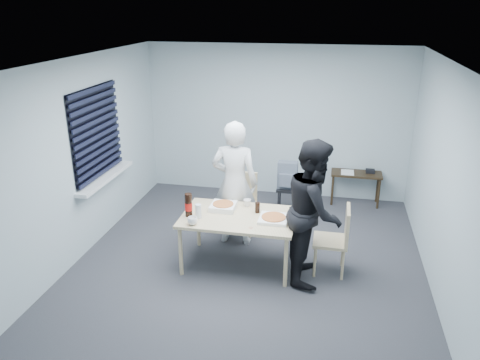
% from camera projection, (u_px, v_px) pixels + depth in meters
% --- Properties ---
extents(room, '(5.00, 5.00, 5.00)m').
position_uv_depth(room, '(99.00, 140.00, 6.46)').
color(room, '#2D2C31').
rests_on(room, ground).
extents(dining_table, '(1.43, 0.91, 0.70)m').
position_uv_depth(dining_table, '(239.00, 220.00, 5.93)').
color(dining_table, beige).
rests_on(dining_table, ground).
extents(chair_far, '(0.42, 0.42, 0.89)m').
position_uv_depth(chair_far, '(242.00, 198.00, 6.91)').
color(chair_far, beige).
rests_on(chair_far, ground).
extents(chair_right, '(0.42, 0.42, 0.89)m').
position_uv_depth(chair_right, '(338.00, 236.00, 5.79)').
color(chair_right, beige).
rests_on(chair_right, ground).
extents(person_white, '(0.65, 0.42, 1.77)m').
position_uv_depth(person_white, '(235.00, 183.00, 6.44)').
color(person_white, silver).
rests_on(person_white, ground).
extents(person_black, '(0.47, 0.86, 1.77)m').
position_uv_depth(person_black, '(314.00, 211.00, 5.59)').
color(person_black, black).
rests_on(person_black, ground).
extents(side_table, '(0.83, 0.37, 0.55)m').
position_uv_depth(side_table, '(356.00, 177.00, 7.85)').
color(side_table, '#2F2113').
rests_on(side_table, ground).
extents(stool, '(0.32, 0.32, 0.44)m').
position_uv_depth(stool, '(287.00, 194.00, 7.52)').
color(stool, black).
rests_on(stool, ground).
extents(backpack, '(0.31, 0.23, 0.44)m').
position_uv_depth(backpack, '(287.00, 176.00, 7.40)').
color(backpack, slate).
rests_on(backpack, stool).
extents(pizza_box_a, '(0.32, 0.32, 0.08)m').
position_uv_depth(pizza_box_a, '(223.00, 206.00, 6.09)').
color(pizza_box_a, white).
rests_on(pizza_box_a, dining_table).
extents(pizza_box_b, '(0.35, 0.35, 0.05)m').
position_uv_depth(pizza_box_b, '(274.00, 218.00, 5.78)').
color(pizza_box_b, white).
rests_on(pizza_box_b, dining_table).
extents(mug_a, '(0.17, 0.17, 0.10)m').
position_uv_depth(mug_a, '(193.00, 221.00, 5.66)').
color(mug_a, white).
rests_on(mug_a, dining_table).
extents(mug_b, '(0.10, 0.10, 0.09)m').
position_uv_depth(mug_b, '(247.00, 203.00, 6.18)').
color(mug_b, white).
rests_on(mug_b, dining_table).
extents(cola_glass, '(0.08, 0.08, 0.14)m').
position_uv_depth(cola_glass, '(257.00, 208.00, 5.97)').
color(cola_glass, black).
rests_on(cola_glass, dining_table).
extents(soda_bottle, '(0.09, 0.09, 0.30)m').
position_uv_depth(soda_bottle, '(189.00, 205.00, 5.85)').
color(soda_bottle, black).
rests_on(soda_bottle, dining_table).
extents(plastic_cups, '(0.09, 0.09, 0.18)m').
position_uv_depth(plastic_cups, '(198.00, 211.00, 5.82)').
color(plastic_cups, silver).
rests_on(plastic_cups, dining_table).
extents(rubber_band, '(0.06, 0.06, 0.00)m').
position_uv_depth(rubber_band, '(251.00, 228.00, 5.59)').
color(rubber_band, red).
rests_on(rubber_band, dining_table).
extents(papers, '(0.25, 0.31, 0.00)m').
position_uv_depth(papers, '(347.00, 172.00, 7.83)').
color(papers, white).
rests_on(papers, side_table).
extents(black_box, '(0.16, 0.13, 0.06)m').
position_uv_depth(black_box, '(370.00, 171.00, 7.80)').
color(black_box, black).
rests_on(black_box, side_table).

